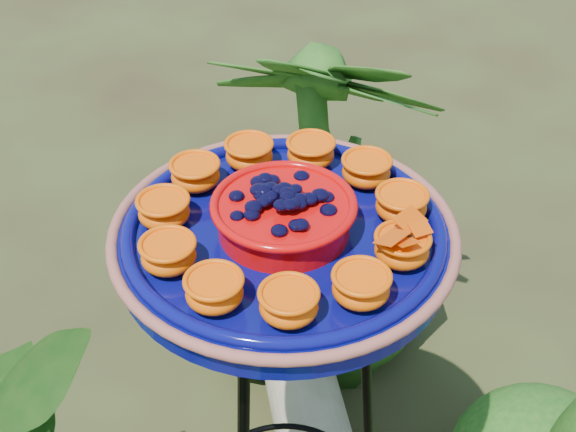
# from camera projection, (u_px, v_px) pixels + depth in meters

# --- Properties ---
(tripod_stand) EXTENTS (0.44, 0.44, 0.96)m
(tripod_stand) POSITION_uv_depth(u_px,v_px,m) (285.00, 416.00, 1.41)
(tripod_stand) COLOR black
(tripod_stand) RESTS_ON ground
(feeder_dish) EXTENTS (0.62, 0.62, 0.11)m
(feeder_dish) POSITION_uv_depth(u_px,v_px,m) (284.00, 231.00, 1.15)
(feeder_dish) COLOR #07095A
(feeder_dish) RESTS_ON tripod_stand
(shrub_back_right) EXTENTS (0.73, 0.73, 0.99)m
(shrub_back_right) POSITION_uv_depth(u_px,v_px,m) (328.00, 207.00, 2.03)
(shrub_back_right) COLOR #174E15
(shrub_back_right) RESTS_ON ground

